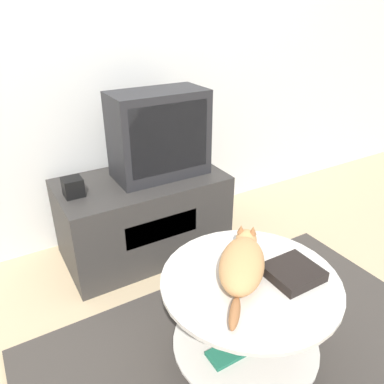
{
  "coord_description": "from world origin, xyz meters",
  "views": [
    {
      "loc": [
        -0.89,
        -0.87,
        1.54
      ],
      "look_at": [
        -0.0,
        0.63,
        0.66
      ],
      "focal_mm": 35.0,
      "sensor_mm": 36.0,
      "label": 1
    }
  ],
  "objects": [
    {
      "name": "coffee_table",
      "position": [
        -0.05,
        0.07,
        0.33
      ],
      "size": [
        0.76,
        0.76,
        0.49
      ],
      "color": "#B2B2B7",
      "rests_on": "rug"
    },
    {
      "name": "rug",
      "position": [
        0.0,
        0.0,
        0.01
      ],
      "size": [
        2.08,
        1.43,
        0.02
      ],
      "color": "#3D3833",
      "rests_on": "ground_plane"
    },
    {
      "name": "cat",
      "position": [
        -0.07,
        0.11,
        0.58
      ],
      "size": [
        0.43,
        0.46,
        0.13
      ],
      "rotation": [
        0.0,
        0.0,
        0.82
      ],
      "color": "tan",
      "rests_on": "coffee_table"
    },
    {
      "name": "speaker",
      "position": [
        -0.49,
        1.15,
        0.6
      ],
      "size": [
        0.11,
        0.11,
        0.11
      ],
      "color": "black",
      "rests_on": "tv_stand"
    },
    {
      "name": "tv",
      "position": [
        0.08,
        1.17,
        0.82
      ],
      "size": [
        0.59,
        0.31,
        0.54
      ],
      "color": "#232326",
      "rests_on": "tv_stand"
    },
    {
      "name": "wall_back",
      "position": [
        0.0,
        1.55,
        1.3
      ],
      "size": [
        8.0,
        0.05,
        2.6
      ],
      "color": "silver",
      "rests_on": "ground_plane"
    },
    {
      "name": "ground_plane",
      "position": [
        0.0,
        0.0,
        0.0
      ],
      "size": [
        12.0,
        12.0,
        0.0
      ],
      "primitive_type": "plane",
      "color": "tan"
    },
    {
      "name": "tv_stand",
      "position": [
        -0.07,
        1.17,
        0.27
      ],
      "size": [
        1.06,
        0.59,
        0.54
      ],
      "color": "#33302D",
      "rests_on": "ground_plane"
    },
    {
      "name": "dvd_box",
      "position": [
        0.11,
        -0.01,
        0.54
      ],
      "size": [
        0.21,
        0.2,
        0.04
      ],
      "color": "black",
      "rests_on": "coffee_table"
    }
  ]
}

